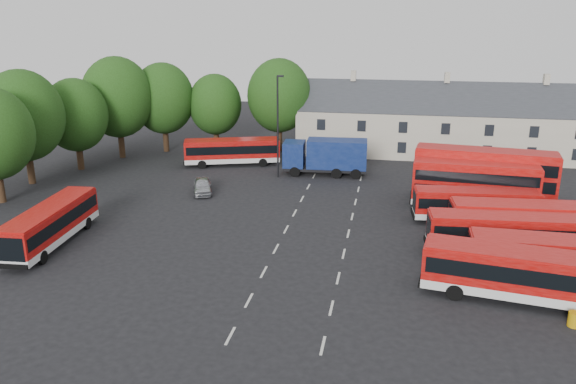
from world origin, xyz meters
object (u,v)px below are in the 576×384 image
Objects in this scene: bus_west at (51,222)px; lamppost at (278,124)px; silver_car at (202,186)px; box_truck at (326,155)px; grit_bin at (574,319)px; bus_row_a at (522,272)px; bus_dd_south at (475,183)px.

lamppost is (12.91, 21.16, 3.92)m from bus_west.
lamppost reaches higher than silver_car.
box_truck reaches higher than bus_west.
bus_west is 35.41m from grit_bin.
bus_row_a is 1.30× the size of box_truck.
bus_west is (-32.55, 2.85, -0.14)m from bus_row_a.
box_truck is (-14.76, 25.81, 0.24)m from bus_row_a.
bus_row_a is at bearing 134.54° from grit_bin.
box_truck is at bearing -41.55° from bus_west.
silver_car is (-25.72, 17.12, -1.20)m from bus_row_a.
bus_row_a is 29.74m from box_truck.
lamppost is at bearing 138.29° from bus_row_a.
bus_dd_south is 2.49× the size of silver_car.
silver_car is 5.06× the size of grit_bin.
silver_car is at bearing -131.39° from lamppost.
bus_dd_south is at bearing 99.25° from grit_bin.
bus_dd_south reaches higher than bus_west.
bus_dd_south is 19.50m from grit_bin.
grit_bin is 34.87m from lamppost.
lamppost is at bearing -162.61° from box_truck.
bus_row_a is at bearing -98.78° from bus_west.
box_truck is at bearing 18.49° from silver_car.
grit_bin is (3.12, -19.14, -2.04)m from bus_dd_south.
box_truck is 6.29m from lamppost.
grit_bin is (34.98, -5.31, -1.36)m from bus_west.
silver_car is at bearing -29.38° from bus_west.
bus_west is at bearing -130.65° from box_truck.
bus_west is 25.09m from lamppost.
bus_row_a is 30.92m from silver_car.
lamppost reaches higher than bus_row_a.
box_truck is 2.09× the size of silver_car.
bus_row_a is 1.09× the size of lamppost.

